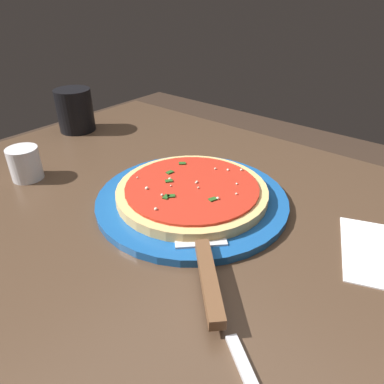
{
  "coord_description": "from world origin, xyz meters",
  "views": [
    {
      "loc": [
        0.33,
        -0.37,
        1.08
      ],
      "look_at": [
        0.02,
        0.01,
        0.78
      ],
      "focal_mm": 32.97,
      "sensor_mm": 36.0,
      "label": 1
    }
  ],
  "objects": [
    {
      "name": "cup_small_sauce",
      "position": [
        -0.27,
        -0.11,
        0.79
      ],
      "size": [
        0.06,
        0.06,
        0.06
      ],
      "primitive_type": "cylinder",
      "color": "silver",
      "rests_on": "restaurant_table"
    },
    {
      "name": "pizza_server",
      "position": [
        0.13,
        -0.1,
        0.78
      ],
      "size": [
        0.19,
        0.19,
        0.01
      ],
      "color": "silver",
      "rests_on": "serving_plate"
    },
    {
      "name": "cup_tall_drink",
      "position": [
        -0.41,
        0.09,
        0.81
      ],
      "size": [
        0.08,
        0.08,
        0.1
      ],
      "primitive_type": "cylinder",
      "color": "black",
      "rests_on": "restaurant_table"
    },
    {
      "name": "restaurant_table",
      "position": [
        0.0,
        0.0,
        0.6
      ],
      "size": [
        0.97,
        0.71,
        0.76
      ],
      "color": "black",
      "rests_on": "ground_plane"
    },
    {
      "name": "serving_plate",
      "position": [
        0.02,
        0.01,
        0.77
      ],
      "size": [
        0.31,
        0.31,
        0.01
      ],
      "primitive_type": "cylinder",
      "color": "#195199",
      "rests_on": "restaurant_table"
    },
    {
      "name": "pizza",
      "position": [
        0.02,
        0.01,
        0.78
      ],
      "size": [
        0.25,
        0.25,
        0.02
      ],
      "color": "#DBB26B",
      "rests_on": "serving_plate"
    }
  ]
}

